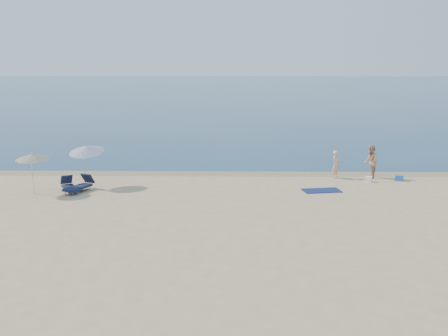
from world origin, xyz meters
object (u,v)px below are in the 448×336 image
object	(u,v)px
person_left	(336,164)
umbrella_near	(86,149)
blue_cooler	(399,178)
person_right	(371,162)

from	to	relation	value
person_left	umbrella_near	xyz separation A→B (m)	(-13.27, -2.29, 1.20)
person_left	blue_cooler	world-z (taller)	person_left
person_right	umbrella_near	world-z (taller)	umbrella_near
person_left	person_right	world-z (taller)	person_right
blue_cooler	person_right	bearing A→B (deg)	177.67
person_left	blue_cooler	xyz separation A→B (m)	(3.35, -0.63, -0.63)
blue_cooler	umbrella_near	size ratio (longest dim) A/B	0.18
person_left	blue_cooler	distance (m)	3.47
person_left	umbrella_near	size ratio (longest dim) A/B	0.66
umbrella_near	person_right	bearing A→B (deg)	19.23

